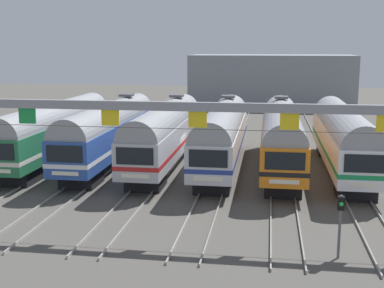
{
  "coord_description": "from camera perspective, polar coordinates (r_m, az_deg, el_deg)",
  "views": [
    {
      "loc": [
        5.63,
        -38.07,
        9.17
      ],
      "look_at": [
        -0.01,
        -0.66,
        1.91
      ],
      "focal_mm": 48.23,
      "sensor_mm": 36.0,
      "label": 1
    }
  ],
  "objects": [
    {
      "name": "catenary_gantry",
      "position": [
        25.49,
        -4.28,
        2.28
      ],
      "size": [
        27.23,
        0.44,
        6.97
      ],
      "color": "gray",
      "rests_on": "ground"
    },
    {
      "name": "ground_plane",
      "position": [
        39.56,
        0.16,
        -2.54
      ],
      "size": [
        160.0,
        160.0,
        0.0
      ],
      "primitive_type": "plane",
      "color": "#4C4944"
    },
    {
      "name": "commuter_train_stainless",
      "position": [
        39.4,
        -3.0,
        1.37
      ],
      "size": [
        2.88,
        18.06,
        5.05
      ],
      "color": "#B2B5BA",
      "rests_on": "ground"
    },
    {
      "name": "yard_signal_mast",
      "position": [
        23.31,
        16.09,
        -7.5
      ],
      "size": [
        0.28,
        0.35,
        2.85
      ],
      "color": "#59595E",
      "rests_on": "ground"
    },
    {
      "name": "maintenance_building",
      "position": [
        79.82,
        8.74,
        6.93
      ],
      "size": [
        24.21,
        10.0,
        7.75
      ],
      "primitive_type": "cube",
      "color": "gray",
      "rests_on": "ground"
    },
    {
      "name": "commuter_train_silver",
      "position": [
        38.77,
        3.38,
        1.21
      ],
      "size": [
        2.88,
        18.06,
        5.05
      ],
      "color": "silver",
      "rests_on": "ground"
    },
    {
      "name": "commuter_train_white",
      "position": [
        38.98,
        16.36,
        0.84
      ],
      "size": [
        2.88,
        18.06,
        4.77
      ],
      "color": "white",
      "rests_on": "ground"
    },
    {
      "name": "track_bed",
      "position": [
        56.1,
        2.7,
        1.52
      ],
      "size": [
        23.49,
        70.0,
        0.15
      ],
      "color": "gray",
      "rests_on": "ground"
    },
    {
      "name": "commuter_train_orange",
      "position": [
        38.63,
        9.89,
        1.04
      ],
      "size": [
        2.88,
        18.06,
        5.05
      ],
      "color": "orange",
      "rests_on": "ground"
    },
    {
      "name": "commuter_train_blue",
      "position": [
        40.5,
        -9.11,
        1.51
      ],
      "size": [
        2.88,
        18.06,
        5.05
      ],
      "color": "#284C9E",
      "rests_on": "ground"
    },
    {
      "name": "commuter_train_green",
      "position": [
        42.04,
        -14.84,
        1.62
      ],
      "size": [
        2.88,
        18.06,
        4.77
      ],
      "color": "#236B42",
      "rests_on": "ground"
    }
  ]
}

